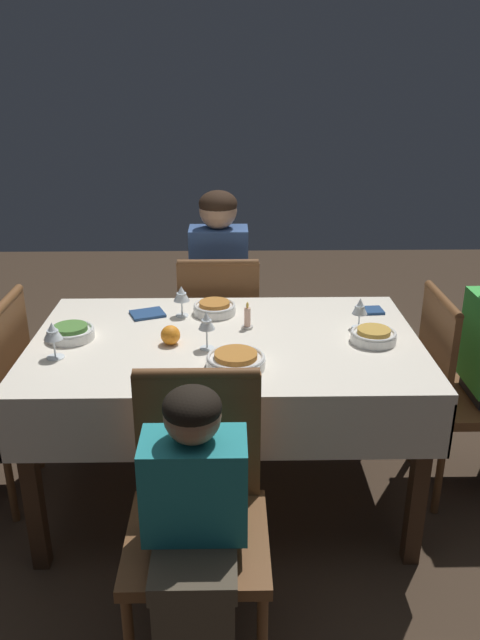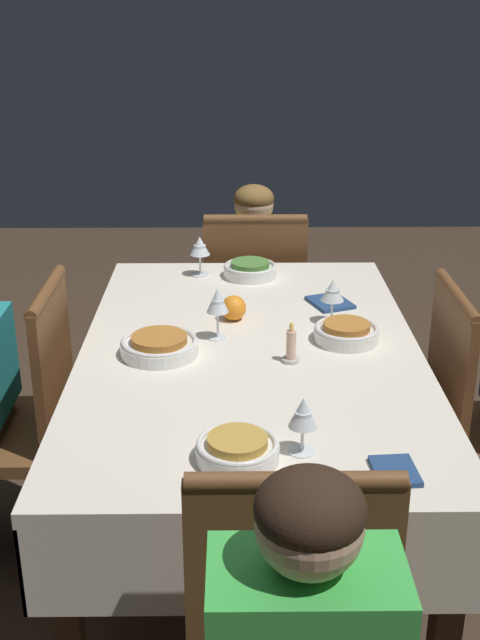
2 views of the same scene
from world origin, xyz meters
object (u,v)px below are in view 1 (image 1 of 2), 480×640
object	(u,v)px
chair_south	(198,505)
candle_centerpiece	(247,319)
dining_table	(226,358)
chair_north	(219,328)
person_adult_denim	(219,287)
person_child_teal	(195,537)
wine_glass_west	(53,332)
bowl_south	(236,360)
bowl_north	(215,308)
wine_glass_north	(181,295)
chair_east	(461,386)
napkin_red_folded	(370,310)
orange_fruit	(170,335)
bowl_east	(374,336)
wine_glass_east	(360,307)
wine_glass_south	(207,322)
napkin_spare_side	(148,314)
bowl_west	(71,332)

from	to	relation	value
chair_south	candle_centerpiece	size ratio (longest dim) A/B	7.91
dining_table	chair_north	size ratio (longest dim) A/B	1.69
person_adult_denim	person_child_teal	bearing A→B (deg)	88.40
person_adult_denim	wine_glass_west	bearing A→B (deg)	59.80
chair_north	person_child_teal	bearing A→B (deg)	88.24
bowl_south	bowl_north	bearing A→B (deg)	99.37
wine_glass_north	bowl_north	bearing A→B (deg)	10.41
chair_east	napkin_red_folded	size ratio (longest dim) A/B	7.69
wine_glass_north	bowl_south	world-z (taller)	wine_glass_north
bowl_north	orange_fruit	world-z (taller)	orange_fruit
person_child_teal	napkin_red_folded	xyz separation A→B (m)	(0.73, 1.17, 0.23)
bowl_north	person_child_teal	bearing A→B (deg)	-91.83
bowl_east	bowl_south	distance (m)	0.59
wine_glass_east	wine_glass_south	world-z (taller)	wine_glass_south
dining_table	chair_north	xyz separation A→B (m)	(-0.04, 0.71, -0.17)
wine_glass_west	napkin_red_folded	size ratio (longest dim) A/B	1.19
napkin_red_folded	napkin_spare_side	size ratio (longest dim) A/B	0.69
chair_south	person_child_teal	size ratio (longest dim) A/B	0.94
wine_glass_west	candle_centerpiece	distance (m)	0.78
wine_glass_north	bowl_south	size ratio (longest dim) A/B	0.64
napkin_red_folded	wine_glass_east	bearing A→B (deg)	-114.92
wine_glass_east	orange_fruit	world-z (taller)	wine_glass_east
bowl_east	candle_centerpiece	size ratio (longest dim) A/B	1.55
bowl_south	napkin_red_folded	bearing A→B (deg)	41.83
bowl_east	wine_glass_east	xyz separation A→B (m)	(-0.03, 0.14, 0.07)
bowl_north	candle_centerpiece	distance (m)	0.22
chair_north	napkin_spare_side	distance (m)	0.60
chair_north	bowl_south	xyz separation A→B (m)	(0.08, -0.96, 0.28)
chair_north	bowl_north	world-z (taller)	chair_north
wine_glass_north	bowl_west	size ratio (longest dim) A/B	0.74
chair_east	person_child_teal	bearing A→B (deg)	130.75
wine_glass_west	orange_fruit	size ratio (longest dim) A/B	1.85
chair_east	bowl_west	size ratio (longest dim) A/B	4.90
person_adult_denim	bowl_east	world-z (taller)	person_adult_denim
wine_glass_north	napkin_red_folded	bearing A→B (deg)	2.48
chair_east	chair_south	size ratio (longest dim) A/B	1.00
wine_glass_west	wine_glass_east	size ratio (longest dim) A/B	1.07
bowl_south	napkin_red_folded	xyz separation A→B (m)	(0.60, 0.54, -0.02)
chair_east	napkin_spare_side	xyz separation A→B (m)	(-1.35, 0.21, 0.26)
chair_south	wine_glass_south	distance (m)	0.72
person_adult_denim	napkin_spare_side	xyz separation A→B (m)	(-0.31, -0.60, 0.08)
person_child_teal	chair_east	bearing A→B (deg)	40.75
chair_north	napkin_spare_side	world-z (taller)	chair_north
wine_glass_east	person_child_teal	bearing A→B (deg)	-123.13
wine_glass_south	napkin_red_folded	xyz separation A→B (m)	(0.71, 0.38, -0.11)
wine_glass_north	napkin_spare_side	xyz separation A→B (m)	(-0.15, 0.01, -0.09)
bowl_west	bowl_east	world-z (taller)	same
bowl_east	bowl_south	size ratio (longest dim) A/B	0.83
dining_table	chair_south	size ratio (longest dim) A/B	1.69
wine_glass_south	bowl_east	bearing A→B (deg)	4.54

